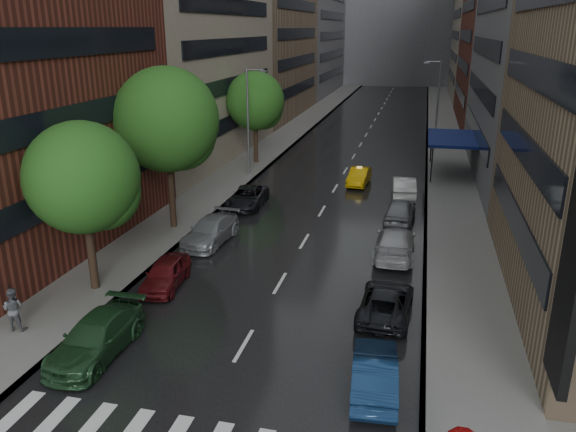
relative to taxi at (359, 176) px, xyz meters
The scene contains 16 objects.
ground 29.67m from the taxi, 93.30° to the right, with size 220.00×220.00×0.00m, color gray.
road 20.47m from the taxi, 94.78° to the left, with size 14.00×140.00×0.01m, color black.
sidewalk_left 23.03m from the taxi, 117.71° to the left, with size 4.00×140.00×0.15m, color gray.
sidewalk_right 21.66m from the taxi, 70.31° to the left, with size 4.00×140.00×0.15m, color gray.
buildings_right 33.41m from the taxi, 63.86° to the left, with size 8.05×109.10×36.00m.
building_far 89.72m from the taxi, 91.11° to the left, with size 40.00×14.00×32.00m, color slate.
tree_near 25.22m from the taxi, 114.64° to the right, with size 5.22×5.22×8.31m.
tree_mid 17.96m from the taxi, 127.74° to the right, with size 6.36×6.36×10.13m.
tree_far 12.65m from the taxi, 153.14° to the left, with size 5.35×5.35×8.53m.
taxi is the anchor object (origin of this frame).
parked_cars_left 19.09m from the taxi, 111.86° to the right, with size 2.49×24.88×1.50m.
parked_cars_right 15.13m from the taxi, 75.87° to the right, with size 2.42×29.33×1.57m.
ped_black_umbrella 29.14m from the taxi, 112.90° to the right, with size 1.00×0.98×2.09m.
street_lamp_left 10.33m from the taxi, behind, with size 1.74×0.22×9.00m.
street_lamp_right 17.05m from the taxi, 68.65° to the left, with size 1.74×0.22×9.00m.
awning 9.38m from the taxi, 36.50° to the left, with size 4.00×8.00×3.12m.
Camera 1 is at (6.36, -14.89, 12.25)m, focal length 35.00 mm.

